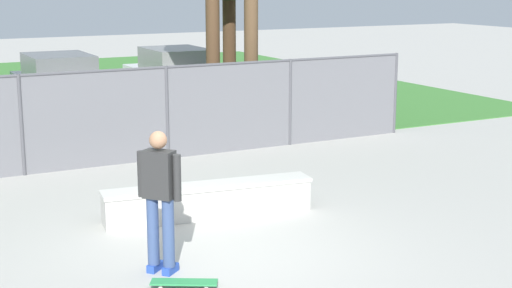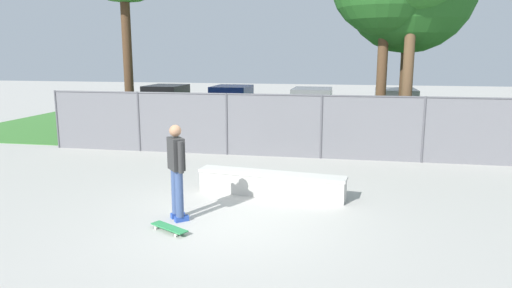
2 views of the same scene
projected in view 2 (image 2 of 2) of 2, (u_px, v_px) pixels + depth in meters
name	position (u px, v px, depth m)	size (l,w,h in m)	color
ground_plane	(228.00, 219.00, 8.85)	(80.00, 80.00, 0.00)	#ADAAA3
grass_strip	(303.00, 114.00, 24.20)	(26.47, 20.00, 0.02)	#3D7A33
concrete_ledge	(271.00, 184.00, 10.28)	(3.34, 0.91, 0.53)	#B7B5AD
skateboarder	(177.00, 168.00, 8.64)	(0.44, 0.49, 1.82)	#2647A5
skateboard	(169.00, 228.00, 8.22)	(0.79, 0.57, 0.09)	#2D8C4C
chainlink_fence	(273.00, 123.00, 14.07)	(14.54, 0.07, 1.91)	#4C4C51
car_black	(167.00, 103.00, 21.78)	(2.06, 4.22, 1.66)	black
car_blue	(232.00, 104.00, 21.33)	(2.06, 4.22, 1.66)	#233D9E
car_silver	(312.00, 107.00, 19.89)	(2.06, 4.22, 1.66)	#B7BABF
car_white	(395.00, 108.00, 19.50)	(2.06, 4.22, 1.66)	silver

